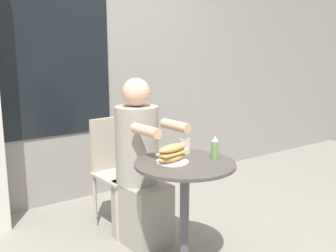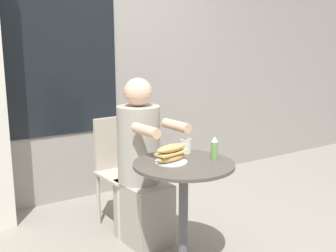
{
  "view_description": "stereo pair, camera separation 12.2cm",
  "coord_description": "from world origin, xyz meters",
  "px_view_note": "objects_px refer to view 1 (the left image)",
  "views": [
    {
      "loc": [
        -1.43,
        -1.85,
        1.43
      ],
      "look_at": [
        0.0,
        0.18,
        0.92
      ],
      "focal_mm": 42.0,
      "sensor_mm": 36.0,
      "label": 1
    },
    {
      "loc": [
        -1.33,
        -1.92,
        1.43
      ],
      "look_at": [
        0.0,
        0.18,
        0.92
      ],
      "focal_mm": 42.0,
      "sensor_mm": 36.0,
      "label": 2
    }
  ],
  "objects_px": {
    "sandwich_on_plate": "(172,154)",
    "condiment_bottle": "(215,148)",
    "cafe_table": "(185,193)",
    "seated_diner": "(140,171)",
    "diner_chair": "(116,162)",
    "drink_cup": "(185,145)"
  },
  "relations": [
    {
      "from": "sandwich_on_plate",
      "to": "condiment_bottle",
      "type": "relative_size",
      "value": 1.58
    },
    {
      "from": "cafe_table",
      "to": "seated_diner",
      "type": "height_order",
      "value": "seated_diner"
    },
    {
      "from": "diner_chair",
      "to": "sandwich_on_plate",
      "type": "relative_size",
      "value": 3.69
    },
    {
      "from": "cafe_table",
      "to": "diner_chair",
      "type": "xyz_separation_m",
      "value": [
        -0.04,
        0.83,
        0.0
      ]
    },
    {
      "from": "sandwich_on_plate",
      "to": "condiment_bottle",
      "type": "xyz_separation_m",
      "value": [
        0.27,
        -0.09,
        0.02
      ]
    },
    {
      "from": "cafe_table",
      "to": "diner_chair",
      "type": "relative_size",
      "value": 0.83
    },
    {
      "from": "condiment_bottle",
      "to": "sandwich_on_plate",
      "type": "bearing_deg",
      "value": 160.84
    },
    {
      "from": "drink_cup",
      "to": "condiment_bottle",
      "type": "bearing_deg",
      "value": -74.78
    },
    {
      "from": "sandwich_on_plate",
      "to": "drink_cup",
      "type": "distance_m",
      "value": 0.25
    },
    {
      "from": "diner_chair",
      "to": "drink_cup",
      "type": "height_order",
      "value": "diner_chair"
    },
    {
      "from": "seated_diner",
      "to": "drink_cup",
      "type": "relative_size",
      "value": 11.92
    },
    {
      "from": "diner_chair",
      "to": "seated_diner",
      "type": "xyz_separation_m",
      "value": [
        0.01,
        -0.34,
        0.01
      ]
    },
    {
      "from": "cafe_table",
      "to": "diner_chair",
      "type": "distance_m",
      "value": 0.83
    },
    {
      "from": "seated_diner",
      "to": "drink_cup",
      "type": "distance_m",
      "value": 0.42
    },
    {
      "from": "diner_chair",
      "to": "seated_diner",
      "type": "height_order",
      "value": "seated_diner"
    },
    {
      "from": "diner_chair",
      "to": "sandwich_on_plate",
      "type": "distance_m",
      "value": 0.83
    },
    {
      "from": "diner_chair",
      "to": "drink_cup",
      "type": "xyz_separation_m",
      "value": [
        0.18,
        -0.65,
        0.25
      ]
    },
    {
      "from": "seated_diner",
      "to": "sandwich_on_plate",
      "type": "relative_size",
      "value": 5.13
    },
    {
      "from": "cafe_table",
      "to": "sandwich_on_plate",
      "type": "height_order",
      "value": "sandwich_on_plate"
    },
    {
      "from": "sandwich_on_plate",
      "to": "diner_chair",
      "type": "bearing_deg",
      "value": 88.58
    },
    {
      "from": "diner_chair",
      "to": "condiment_bottle",
      "type": "xyz_separation_m",
      "value": [
        0.25,
        -0.88,
        0.27
      ]
    },
    {
      "from": "condiment_bottle",
      "to": "seated_diner",
      "type": "bearing_deg",
      "value": 113.77
    }
  ]
}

